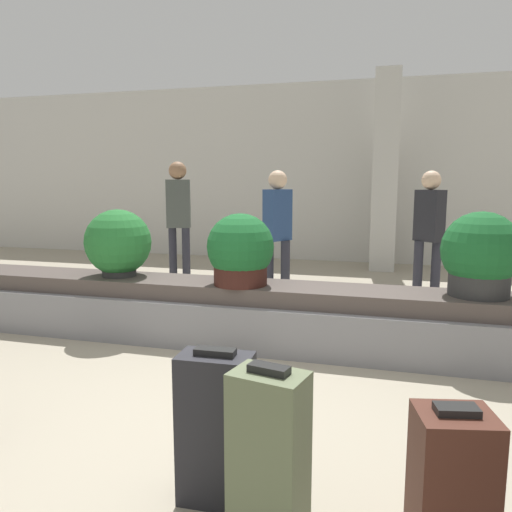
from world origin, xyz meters
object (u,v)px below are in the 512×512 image
object	(u,v)px
traveler_2	(429,226)
pillar	(385,172)
suitcase_0	(452,486)
suitcase_2	(269,464)
traveler_0	(277,226)
potted_plant_0	(480,255)
potted_plant_2	(118,244)
traveler_1	(179,212)
potted_plant_1	(240,251)
suitcase_4	(216,428)

from	to	relation	value
traveler_2	pillar	bearing A→B (deg)	-33.37
suitcase_0	suitcase_2	distance (m)	0.71
pillar	traveler_0	size ratio (longest dim) A/B	2.02
pillar	traveler_0	xyz separation A→B (m)	(-1.17, -2.65, -0.66)
traveler_2	potted_plant_0	bearing A→B (deg)	140.51
suitcase_2	traveler_2	xyz separation A→B (m)	(0.83, 4.42, 0.56)
pillar	suitcase_0	bearing A→B (deg)	-86.29
suitcase_2	traveler_0	distance (m)	4.15
potted_plant_2	traveler_1	world-z (taller)	traveler_1
potted_plant_1	traveler_0	world-z (taller)	traveler_0
suitcase_4	traveler_1	xyz separation A→B (m)	(-2.11, 4.31, 0.68)
pillar	potted_plant_0	world-z (taller)	pillar
potted_plant_2	traveler_2	distance (m)	3.53
potted_plant_1	potted_plant_2	distance (m)	1.25
potted_plant_1	pillar	bearing A→B (deg)	75.28
suitcase_4	traveler_1	bearing A→B (deg)	114.01
potted_plant_1	traveler_2	world-z (taller)	traveler_2
suitcase_2	potted_plant_0	size ratio (longest dim) A/B	1.16
pillar	traveler_2	world-z (taller)	pillar
pillar	potted_plant_0	bearing A→B (deg)	-78.66
suitcase_0	suitcase_2	world-z (taller)	suitcase_2
potted_plant_2	traveler_1	xyz separation A→B (m)	(-0.32, 2.10, 0.17)
pillar	suitcase_4	size ratio (longest dim) A/B	4.38
suitcase_0	traveler_2	size ratio (longest dim) A/B	0.40
suitcase_0	potted_plant_2	world-z (taller)	potted_plant_2
suitcase_0	traveler_2	distance (m)	4.30
traveler_2	potted_plant_1	bearing A→B (deg)	92.80
potted_plant_2	potted_plant_1	bearing A→B (deg)	-3.53
potted_plant_1	traveler_1	distance (m)	2.69
suitcase_4	potted_plant_0	bearing A→B (deg)	55.66
potted_plant_2	traveler_0	distance (m)	1.96
suitcase_4	potted_plant_0	distance (m)	2.70
pillar	potted_plant_1	xyz separation A→B (m)	(-1.12, -4.27, -0.75)
suitcase_4	traveler_1	distance (m)	4.85
suitcase_2	potted_plant_2	distance (m)	3.28
suitcase_2	suitcase_4	size ratio (longest dim) A/B	1.07
suitcase_0	traveler_1	size ratio (longest dim) A/B	0.37
pillar	suitcase_0	distance (m)	6.64
suitcase_2	traveler_1	xyz separation A→B (m)	(-2.42, 4.57, 0.66)
pillar	suitcase_2	distance (m)	6.77
traveler_0	potted_plant_2	bearing A→B (deg)	-5.18
pillar	suitcase_4	xyz separation A→B (m)	(-0.58, -6.41, -1.25)
potted_plant_1	potted_plant_0	bearing A→B (deg)	2.93
suitcase_4	traveler_0	distance (m)	3.85
potted_plant_0	traveler_0	xyz separation A→B (m)	(-2.00, 1.52, 0.06)
suitcase_2	potted_plant_2	world-z (taller)	potted_plant_2
suitcase_2	suitcase_4	distance (m)	0.40
suitcase_0	traveler_0	bearing A→B (deg)	100.21
potted_plant_0	traveler_0	bearing A→B (deg)	142.72
pillar	potted_plant_0	size ratio (longest dim) A/B	4.75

